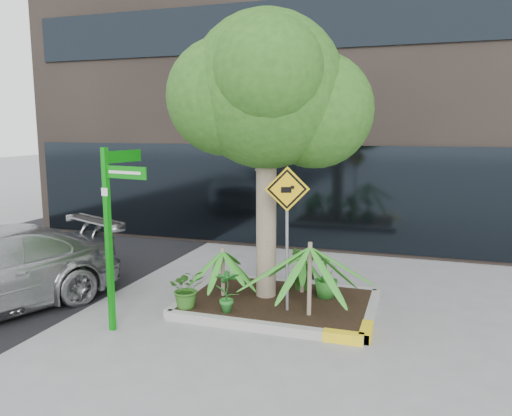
% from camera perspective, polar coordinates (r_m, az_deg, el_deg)
% --- Properties ---
extents(ground, '(80.00, 80.00, 0.00)m').
position_cam_1_polar(ground, '(8.75, 0.74, -11.79)').
color(ground, gray).
rests_on(ground, ground).
extents(planter, '(3.35, 2.36, 0.15)m').
position_cam_1_polar(planter, '(8.90, 2.72, -10.73)').
color(planter, '#9E9E99').
rests_on(planter, ground).
extents(tree, '(3.42, 3.04, 5.13)m').
position_cam_1_polar(tree, '(8.65, 1.24, 13.27)').
color(tree, gray).
rests_on(tree, ground).
extents(palm_front, '(1.34, 1.34, 1.49)m').
position_cam_1_polar(palm_front, '(7.93, 6.20, -4.46)').
color(palm_front, gray).
rests_on(palm_front, ground).
extents(palm_left, '(0.98, 0.98, 1.09)m').
position_cam_1_polar(palm_left, '(8.89, -3.84, -4.94)').
color(palm_left, gray).
rests_on(palm_left, ground).
extents(palm_back, '(0.81, 0.81, 0.90)m').
position_cam_1_polar(palm_back, '(9.13, 5.33, -5.53)').
color(palm_back, gray).
rests_on(palm_back, ground).
extents(shrub_a, '(0.83, 0.83, 0.66)m').
position_cam_1_polar(shrub_a, '(8.51, -7.89, -9.05)').
color(shrub_a, '#2A5E1A').
rests_on(shrub_a, planter).
extents(shrub_b, '(0.61, 0.61, 0.77)m').
position_cam_1_polar(shrub_b, '(8.98, 8.02, -7.70)').
color(shrub_b, '#256C20').
rests_on(shrub_b, planter).
extents(shrub_c, '(0.51, 0.51, 0.75)m').
position_cam_1_polar(shrub_c, '(8.22, -3.31, -9.34)').
color(shrub_c, '#216C24').
rests_on(shrub_c, planter).
extents(shrub_d, '(0.59, 0.59, 0.82)m').
position_cam_1_polar(shrub_d, '(9.29, 5.30, -6.92)').
color(shrub_d, '#245719').
rests_on(shrub_d, planter).
extents(street_sign_post, '(0.83, 0.92, 2.84)m').
position_cam_1_polar(street_sign_post, '(7.86, -16.04, -1.25)').
color(street_sign_post, '#0B800F').
rests_on(street_sign_post, ground).
extents(cattle_sign, '(0.69, 0.31, 2.36)m').
position_cam_1_polar(cattle_sign, '(8.09, 3.58, -0.66)').
color(cattle_sign, slate).
rests_on(cattle_sign, ground).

